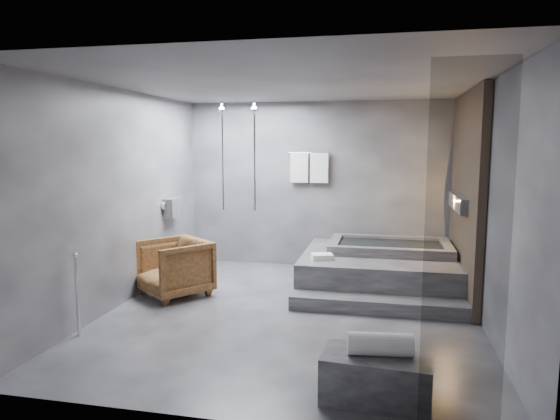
# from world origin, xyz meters

# --- Properties ---
(room) EXTENTS (5.00, 5.04, 2.82)m
(room) POSITION_xyz_m (0.40, 0.24, 1.73)
(room) COLOR #323234
(room) RESTS_ON ground
(tub_deck) EXTENTS (2.20, 2.00, 0.50)m
(tub_deck) POSITION_xyz_m (1.05, 1.45, 0.25)
(tub_deck) COLOR #37373A
(tub_deck) RESTS_ON ground
(tub_step) EXTENTS (2.20, 0.36, 0.18)m
(tub_step) POSITION_xyz_m (1.05, 0.27, 0.09)
(tub_step) COLOR #37373A
(tub_step) RESTS_ON ground
(concrete_bench) EXTENTS (0.91, 0.55, 0.39)m
(concrete_bench) POSITION_xyz_m (1.08, -1.95, 0.20)
(concrete_bench) COLOR #353538
(concrete_bench) RESTS_ON ground
(driftwood_chair) EXTENTS (1.20, 1.20, 0.79)m
(driftwood_chair) POSITION_xyz_m (-1.73, 0.40, 0.39)
(driftwood_chair) COLOR #412510
(driftwood_chair) RESTS_ON ground
(rolled_towel) EXTENTS (0.54, 0.24, 0.19)m
(rolled_towel) POSITION_xyz_m (1.10, -1.95, 0.49)
(rolled_towel) COLOR white
(rolled_towel) RESTS_ON concrete_bench
(deck_towel) EXTENTS (0.34, 0.29, 0.08)m
(deck_towel) POSITION_xyz_m (0.27, 0.88, 0.54)
(deck_towel) COLOR white
(deck_towel) RESTS_ON tub_deck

